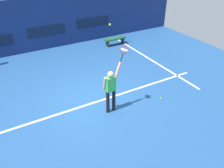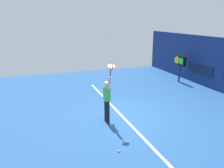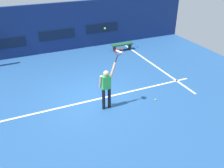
{
  "view_description": "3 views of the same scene",
  "coord_description": "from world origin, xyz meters",
  "px_view_note": "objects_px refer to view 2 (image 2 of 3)",
  "views": [
    {
      "loc": [
        -3.02,
        -6.85,
        5.38
      ],
      "look_at": [
        0.48,
        -0.65,
        1.01
      ],
      "focal_mm": 36.5,
      "sensor_mm": 36.0,
      "label": 1
    },
    {
      "loc": [
        8.26,
        -3.49,
        3.99
      ],
      "look_at": [
        0.19,
        -0.64,
        1.53
      ],
      "focal_mm": 36.81,
      "sensor_mm": 36.0,
      "label": 2
    },
    {
      "loc": [
        -2.92,
        -8.66,
        5.7
      ],
      "look_at": [
        0.6,
        -0.75,
        0.98
      ],
      "focal_mm": 39.58,
      "sensor_mm": 36.0,
      "label": 3
    }
  ],
  "objects_px": {
    "tennis_ball": "(107,38)",
    "scoreboard_clock": "(180,62)",
    "tennis_player": "(107,98)",
    "spare_ball": "(119,151)",
    "tennis_racket": "(111,67)"
  },
  "relations": [
    {
      "from": "spare_ball",
      "to": "tennis_player",
      "type": "bearing_deg",
      "value": 171.42
    },
    {
      "from": "tennis_racket",
      "to": "scoreboard_clock",
      "type": "bearing_deg",
      "value": 126.6
    },
    {
      "from": "tennis_racket",
      "to": "tennis_player",
      "type": "bearing_deg",
      "value": 179.52
    },
    {
      "from": "tennis_racket",
      "to": "tennis_ball",
      "type": "distance_m",
      "value": 1.1
    },
    {
      "from": "tennis_ball",
      "to": "scoreboard_clock",
      "type": "xyz_separation_m",
      "value": [
        -4.12,
        6.24,
        -1.98
      ]
    },
    {
      "from": "tennis_player",
      "to": "tennis_ball",
      "type": "bearing_deg",
      "value": 141.08
    },
    {
      "from": "tennis_ball",
      "to": "scoreboard_clock",
      "type": "bearing_deg",
      "value": 123.44
    },
    {
      "from": "tennis_racket",
      "to": "tennis_ball",
      "type": "bearing_deg",
      "value": 178.06
    },
    {
      "from": "tennis_player",
      "to": "spare_ball",
      "type": "bearing_deg",
      "value": -8.58
    },
    {
      "from": "tennis_player",
      "to": "spare_ball",
      "type": "xyz_separation_m",
      "value": [
        2.15,
        -0.32,
        -0.98
      ]
    },
    {
      "from": "tennis_player",
      "to": "spare_ball",
      "type": "height_order",
      "value": "tennis_player"
    },
    {
      "from": "scoreboard_clock",
      "to": "spare_ball",
      "type": "xyz_separation_m",
      "value": [
        6.29,
        -6.58,
        -1.3
      ]
    },
    {
      "from": "tennis_racket",
      "to": "spare_ball",
      "type": "xyz_separation_m",
      "value": [
        1.64,
        -0.32,
        -2.31
      ]
    },
    {
      "from": "scoreboard_clock",
      "to": "spare_ball",
      "type": "height_order",
      "value": "scoreboard_clock"
    },
    {
      "from": "tennis_racket",
      "to": "tennis_ball",
      "type": "xyz_separation_m",
      "value": [
        -0.53,
        0.02,
        0.96
      ]
    }
  ]
}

